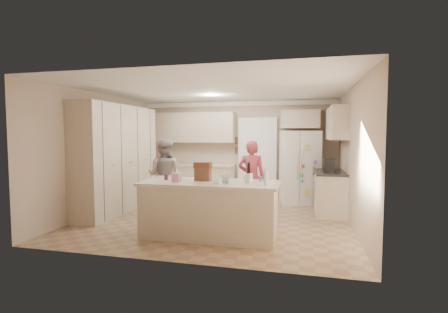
% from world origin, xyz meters
% --- Properties ---
extents(floor, '(5.20, 4.60, 0.02)m').
position_xyz_m(floor, '(0.00, 0.00, -0.01)').
color(floor, '#937B56').
rests_on(floor, ground).
extents(ceiling, '(5.20, 4.60, 0.02)m').
position_xyz_m(ceiling, '(0.00, 0.00, 2.61)').
color(ceiling, white).
rests_on(ceiling, wall_back).
extents(wall_back, '(5.20, 0.02, 2.60)m').
position_xyz_m(wall_back, '(0.00, 2.31, 1.30)').
color(wall_back, tan).
rests_on(wall_back, ground).
extents(wall_front, '(5.20, 0.02, 2.60)m').
position_xyz_m(wall_front, '(0.00, -2.31, 1.30)').
color(wall_front, tan).
rests_on(wall_front, ground).
extents(wall_left, '(0.02, 4.60, 2.60)m').
position_xyz_m(wall_left, '(-2.61, 0.00, 1.30)').
color(wall_left, tan).
rests_on(wall_left, ground).
extents(wall_right, '(0.02, 4.60, 2.60)m').
position_xyz_m(wall_right, '(2.61, 0.00, 1.30)').
color(wall_right, tan).
rests_on(wall_right, ground).
extents(crown_back, '(5.20, 0.08, 0.12)m').
position_xyz_m(crown_back, '(0.00, 2.26, 2.53)').
color(crown_back, white).
rests_on(crown_back, wall_back).
extents(pantry_bank, '(0.60, 2.60, 2.35)m').
position_xyz_m(pantry_bank, '(-2.30, 0.20, 1.18)').
color(pantry_bank, beige).
rests_on(pantry_bank, floor).
extents(back_base_cab, '(2.20, 0.60, 0.88)m').
position_xyz_m(back_base_cab, '(-1.15, 2.00, 0.44)').
color(back_base_cab, beige).
rests_on(back_base_cab, floor).
extents(back_countertop, '(2.24, 0.63, 0.04)m').
position_xyz_m(back_countertop, '(-1.15, 1.99, 0.90)').
color(back_countertop, beige).
rests_on(back_countertop, back_base_cab).
extents(back_upper_cab, '(2.20, 0.35, 0.80)m').
position_xyz_m(back_upper_cab, '(-1.15, 2.12, 1.90)').
color(back_upper_cab, beige).
rests_on(back_upper_cab, wall_back).
extents(doorway_opening, '(0.90, 0.06, 2.10)m').
position_xyz_m(doorway_opening, '(0.55, 2.28, 1.05)').
color(doorway_opening, black).
rests_on(doorway_opening, floor).
extents(doorway_casing, '(1.02, 0.03, 2.22)m').
position_xyz_m(doorway_casing, '(0.55, 2.24, 1.05)').
color(doorway_casing, white).
rests_on(doorway_casing, floor).
extents(wall_frame_upper, '(0.15, 0.02, 0.20)m').
position_xyz_m(wall_frame_upper, '(0.02, 2.27, 1.55)').
color(wall_frame_upper, brown).
rests_on(wall_frame_upper, wall_back).
extents(wall_frame_lower, '(0.15, 0.02, 0.20)m').
position_xyz_m(wall_frame_lower, '(0.02, 2.27, 1.28)').
color(wall_frame_lower, brown).
rests_on(wall_frame_lower, wall_back).
extents(refrigerator, '(1.03, 0.88, 1.80)m').
position_xyz_m(refrigerator, '(1.65, 1.95, 0.90)').
color(refrigerator, white).
rests_on(refrigerator, floor).
extents(fridge_seam, '(0.02, 0.02, 1.78)m').
position_xyz_m(fridge_seam, '(1.65, 1.59, 0.90)').
color(fridge_seam, gray).
rests_on(fridge_seam, refrigerator).
extents(fridge_dispenser, '(0.22, 0.03, 0.35)m').
position_xyz_m(fridge_dispenser, '(1.43, 1.58, 1.15)').
color(fridge_dispenser, black).
rests_on(fridge_dispenser, refrigerator).
extents(fridge_handle_l, '(0.02, 0.02, 0.85)m').
position_xyz_m(fridge_handle_l, '(1.60, 1.58, 1.05)').
color(fridge_handle_l, silver).
rests_on(fridge_handle_l, refrigerator).
extents(fridge_handle_r, '(0.02, 0.02, 0.85)m').
position_xyz_m(fridge_handle_r, '(1.70, 1.58, 1.05)').
color(fridge_handle_r, silver).
rests_on(fridge_handle_r, refrigerator).
extents(over_fridge_cab, '(0.95, 0.35, 0.45)m').
position_xyz_m(over_fridge_cab, '(1.65, 2.12, 2.10)').
color(over_fridge_cab, beige).
rests_on(over_fridge_cab, wall_back).
extents(right_base_cab, '(0.60, 1.20, 0.88)m').
position_xyz_m(right_base_cab, '(2.30, 1.00, 0.44)').
color(right_base_cab, beige).
rests_on(right_base_cab, floor).
extents(right_countertop, '(0.63, 1.24, 0.04)m').
position_xyz_m(right_countertop, '(2.29, 1.00, 0.90)').
color(right_countertop, '#2D2B28').
rests_on(right_countertop, right_base_cab).
extents(right_upper_cab, '(0.35, 1.50, 0.70)m').
position_xyz_m(right_upper_cab, '(2.43, 1.20, 1.95)').
color(right_upper_cab, beige).
rests_on(right_upper_cab, wall_right).
extents(coffee_maker, '(0.22, 0.28, 0.30)m').
position_xyz_m(coffee_maker, '(2.25, 0.80, 1.07)').
color(coffee_maker, black).
rests_on(coffee_maker, right_countertop).
extents(island_base, '(2.20, 0.90, 0.88)m').
position_xyz_m(island_base, '(0.20, -1.10, 0.44)').
color(island_base, beige).
rests_on(island_base, floor).
extents(island_top, '(2.28, 0.96, 0.05)m').
position_xyz_m(island_top, '(0.20, -1.10, 0.90)').
color(island_top, beige).
rests_on(island_top, island_base).
extents(utensil_crock, '(0.13, 0.13, 0.15)m').
position_xyz_m(utensil_crock, '(0.85, -1.05, 1.00)').
color(utensil_crock, white).
rests_on(utensil_crock, island_top).
extents(tissue_box, '(0.13, 0.13, 0.14)m').
position_xyz_m(tissue_box, '(-0.35, -1.20, 1.00)').
color(tissue_box, pink).
rests_on(tissue_box, island_top).
extents(tissue_plume, '(0.08, 0.08, 0.08)m').
position_xyz_m(tissue_plume, '(-0.35, -1.20, 1.10)').
color(tissue_plume, white).
rests_on(tissue_plume, tissue_box).
extents(dollhouse_body, '(0.26, 0.18, 0.22)m').
position_xyz_m(dollhouse_body, '(0.05, -1.00, 1.04)').
color(dollhouse_body, brown).
rests_on(dollhouse_body, island_top).
extents(dollhouse_roof, '(0.28, 0.20, 0.10)m').
position_xyz_m(dollhouse_roof, '(0.05, -1.00, 1.20)').
color(dollhouse_roof, '#592D1E').
rests_on(dollhouse_roof, dollhouse_body).
extents(jam_jar, '(0.07, 0.07, 0.09)m').
position_xyz_m(jam_jar, '(-0.60, -1.05, 0.97)').
color(jam_jar, '#59263F').
rests_on(jam_jar, island_top).
extents(greeting_card_a, '(0.12, 0.06, 0.16)m').
position_xyz_m(greeting_card_a, '(0.35, -1.30, 1.01)').
color(greeting_card_a, white).
rests_on(greeting_card_a, island_top).
extents(greeting_card_b, '(0.12, 0.05, 0.16)m').
position_xyz_m(greeting_card_b, '(0.50, -1.25, 1.01)').
color(greeting_card_b, silver).
rests_on(greeting_card_b, island_top).
extents(water_bottle, '(0.07, 0.07, 0.24)m').
position_xyz_m(water_bottle, '(1.15, -1.25, 1.04)').
color(water_bottle, silver).
rests_on(water_bottle, island_top).
extents(shaker_salt, '(0.05, 0.05, 0.09)m').
position_xyz_m(shaker_salt, '(1.02, -0.88, 0.97)').
color(shaker_salt, '#496EAE').
rests_on(shaker_salt, island_top).
extents(shaker_pepper, '(0.05, 0.05, 0.09)m').
position_xyz_m(shaker_pepper, '(1.09, -0.88, 0.97)').
color(shaker_pepper, '#496EAE').
rests_on(shaker_pepper, island_top).
extents(teen_boy, '(0.79, 0.62, 1.62)m').
position_xyz_m(teen_boy, '(-1.25, 0.34, 0.81)').
color(teen_boy, gray).
rests_on(teen_boy, floor).
extents(teen_girl, '(0.58, 0.39, 1.59)m').
position_xyz_m(teen_girl, '(0.66, 0.54, 0.80)').
color(teen_girl, '#A83A4D').
rests_on(teen_girl, floor).
extents(fridge_magnets, '(0.76, 0.02, 1.44)m').
position_xyz_m(fridge_magnets, '(1.65, 1.58, 0.90)').
color(fridge_magnets, tan).
rests_on(fridge_magnets, refrigerator).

